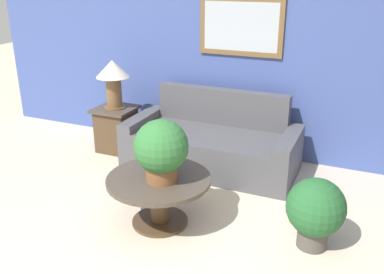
% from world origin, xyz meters
% --- Properties ---
extents(wall_back, '(7.92, 0.09, 2.60)m').
position_xyz_m(wall_back, '(-0.01, 3.16, 1.31)').
color(wall_back, '#42569E').
rests_on(wall_back, ground_plane).
extents(couch_main, '(2.03, 0.92, 0.89)m').
position_xyz_m(couch_main, '(-0.42, 2.56, 0.29)').
color(couch_main, '#4C4C51').
rests_on(couch_main, ground_plane).
extents(coffee_table, '(0.96, 0.96, 0.48)m').
position_xyz_m(coffee_table, '(-0.42, 1.19, 0.35)').
color(coffee_table, '#4C3823').
rests_on(coffee_table, ground_plane).
extents(side_table, '(0.50, 0.50, 0.58)m').
position_xyz_m(side_table, '(-1.76, 2.55, 0.30)').
color(side_table, '#4C3823').
rests_on(side_table, ground_plane).
extents(table_lamp, '(0.42, 0.42, 0.62)m').
position_xyz_m(table_lamp, '(-1.76, 2.55, 1.00)').
color(table_lamp, brown).
rests_on(table_lamp, side_table).
extents(potted_plant_on_table, '(0.49, 0.49, 0.57)m').
position_xyz_m(potted_plant_on_table, '(-0.37, 1.16, 0.78)').
color(potted_plant_on_table, brown).
rests_on(potted_plant_on_table, coffee_table).
extents(potted_plant_floor, '(0.50, 0.50, 0.63)m').
position_xyz_m(potted_plant_floor, '(0.96, 1.39, 0.36)').
color(potted_plant_floor, '#4C4742').
rests_on(potted_plant_floor, ground_plane).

